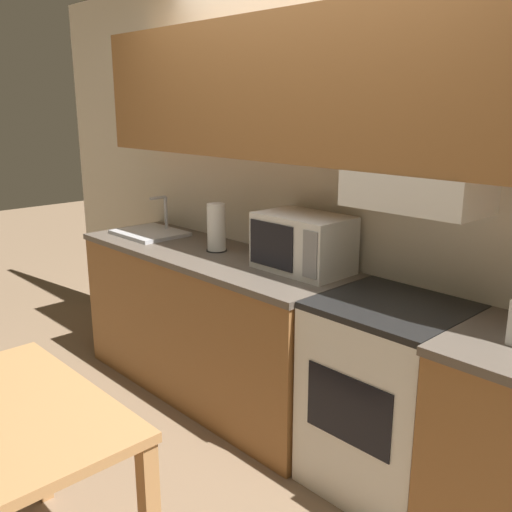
# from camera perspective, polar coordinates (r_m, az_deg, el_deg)

# --- Properties ---
(ground_plane) EXTENTS (16.00, 16.00, 0.00)m
(ground_plane) POSITION_cam_1_polar(r_m,az_deg,el_deg) (3.54, 6.17, -15.05)
(ground_plane) COLOR #7F664C
(wall_back) EXTENTS (5.56, 0.38, 2.55)m
(wall_back) POSITION_cam_1_polar(r_m,az_deg,el_deg) (3.01, 6.33, 10.91)
(wall_back) COLOR silver
(wall_back) RESTS_ON ground_plane
(lower_counter_main) EXTENTS (1.92, 0.63, 0.91)m
(lower_counter_main) POSITION_cam_1_polar(r_m,az_deg,el_deg) (3.55, -4.64, -6.69)
(lower_counter_main) COLOR #936033
(lower_counter_main) RESTS_ON ground_plane
(stove_range) EXTENTS (0.63, 0.59, 0.91)m
(stove_range) POSITION_cam_1_polar(r_m,az_deg,el_deg) (2.78, 12.91, -13.58)
(stove_range) COLOR white
(stove_range) RESTS_ON ground_plane
(microwave) EXTENTS (0.49, 0.32, 0.30)m
(microwave) POSITION_cam_1_polar(r_m,az_deg,el_deg) (2.99, 4.72, 1.32)
(microwave) COLOR white
(microwave) RESTS_ON lower_counter_main
(sink_basin) EXTENTS (0.46, 0.37, 0.25)m
(sink_basin) POSITION_cam_1_polar(r_m,az_deg,el_deg) (3.90, -10.57, 2.37)
(sink_basin) COLOR #B7BABF
(sink_basin) RESTS_ON lower_counter_main
(paper_towel_roll) EXTENTS (0.13, 0.13, 0.29)m
(paper_towel_roll) POSITION_cam_1_polar(r_m,az_deg,el_deg) (3.39, -3.99, 2.85)
(paper_towel_roll) COLOR black
(paper_towel_roll) RESTS_ON lower_counter_main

